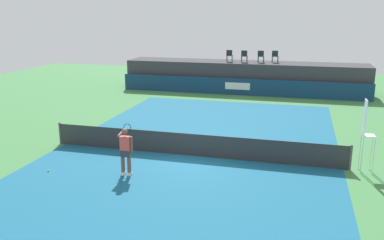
{
  "coord_description": "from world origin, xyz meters",
  "views": [
    {
      "loc": [
        4.2,
        -15.61,
        5.8
      ],
      "look_at": [
        -0.54,
        2.0,
        1.0
      ],
      "focal_mm": 38.26,
      "sensor_mm": 36.0,
      "label": 1
    }
  ],
  "objects_px": {
    "tennis_player": "(126,150)",
    "net_post_far": "(351,158)",
    "spectator_chair_right": "(275,56)",
    "net_post_near": "(60,133)",
    "spectator_chair_left": "(244,56)",
    "spectator_chair_far_left": "(230,55)",
    "umpire_chair": "(366,131)",
    "spectator_chair_center": "(261,56)",
    "tennis_ball": "(48,171)"
  },
  "relations": [
    {
      "from": "tennis_player",
      "to": "net_post_far",
      "type": "bearing_deg",
      "value": 17.98
    },
    {
      "from": "spectator_chair_right",
      "to": "net_post_near",
      "type": "bearing_deg",
      "value": -118.58
    },
    {
      "from": "tennis_player",
      "to": "spectator_chair_left",
      "type": "bearing_deg",
      "value": 84.15
    },
    {
      "from": "spectator_chair_far_left",
      "to": "tennis_player",
      "type": "xyz_separation_m",
      "value": [
        -0.68,
        -17.72,
        -1.73
      ]
    },
    {
      "from": "spectator_chair_right",
      "to": "umpire_chair",
      "type": "relative_size",
      "value": 0.32
    },
    {
      "from": "spectator_chair_right",
      "to": "umpire_chair",
      "type": "xyz_separation_m",
      "value": [
        4.41,
        -15.47,
        -1.11
      ]
    },
    {
      "from": "spectator_chair_left",
      "to": "spectator_chair_center",
      "type": "height_order",
      "value": "same"
    },
    {
      "from": "spectator_chair_center",
      "to": "net_post_near",
      "type": "xyz_separation_m",
      "value": [
        -7.41,
        -15.18,
        -2.19
      ]
    },
    {
      "from": "spectator_chair_center",
      "to": "tennis_ball",
      "type": "distance_m",
      "value": 19.44
    },
    {
      "from": "spectator_chair_center",
      "to": "spectator_chair_right",
      "type": "height_order",
      "value": "same"
    },
    {
      "from": "net_post_far",
      "to": "spectator_chair_far_left",
      "type": "bearing_deg",
      "value": 115.89
    },
    {
      "from": "net_post_near",
      "to": "net_post_far",
      "type": "xyz_separation_m",
      "value": [
        12.4,
        0.0,
        0.0
      ]
    },
    {
      "from": "spectator_chair_center",
      "to": "tennis_ball",
      "type": "height_order",
      "value": "spectator_chair_center"
    },
    {
      "from": "umpire_chair",
      "to": "tennis_ball",
      "type": "bearing_deg",
      "value": -164.76
    },
    {
      "from": "net_post_far",
      "to": "umpire_chair",
      "type": "bearing_deg",
      "value": -0.88
    },
    {
      "from": "spectator_chair_left",
      "to": "tennis_ball",
      "type": "bearing_deg",
      "value": -104.73
    },
    {
      "from": "net_post_far",
      "to": "tennis_player",
      "type": "height_order",
      "value": "tennis_player"
    },
    {
      "from": "umpire_chair",
      "to": "net_post_far",
      "type": "height_order",
      "value": "umpire_chair"
    },
    {
      "from": "spectator_chair_right",
      "to": "spectator_chair_left",
      "type": "bearing_deg",
      "value": -168.77
    },
    {
      "from": "umpire_chair",
      "to": "tennis_ball",
      "type": "distance_m",
      "value": 11.93
    },
    {
      "from": "spectator_chair_center",
      "to": "tennis_player",
      "type": "distance_m",
      "value": 18.12
    },
    {
      "from": "tennis_ball",
      "to": "net_post_near",
      "type": "bearing_deg",
      "value": 114.55
    },
    {
      "from": "spectator_chair_right",
      "to": "tennis_player",
      "type": "bearing_deg",
      "value": -102.6
    },
    {
      "from": "spectator_chair_left",
      "to": "spectator_chair_right",
      "type": "height_order",
      "value": "same"
    },
    {
      "from": "spectator_chair_far_left",
      "to": "tennis_ball",
      "type": "xyz_separation_m",
      "value": [
        -3.64,
        -18.23,
        -2.66
      ]
    },
    {
      "from": "spectator_chair_center",
      "to": "umpire_chair",
      "type": "distance_m",
      "value": 16.17
    },
    {
      "from": "spectator_chair_far_left",
      "to": "umpire_chair",
      "type": "bearing_deg",
      "value": -62.8
    },
    {
      "from": "umpire_chair",
      "to": "tennis_player",
      "type": "xyz_separation_m",
      "value": [
        -8.45,
        -2.59,
        -0.63
      ]
    },
    {
      "from": "spectator_chair_left",
      "to": "net_post_near",
      "type": "distance_m",
      "value": 16.39
    },
    {
      "from": "net_post_near",
      "to": "tennis_ball",
      "type": "xyz_separation_m",
      "value": [
        1.42,
        -3.12,
        -0.46
      ]
    },
    {
      "from": "tennis_player",
      "to": "tennis_ball",
      "type": "relative_size",
      "value": 26.03
    },
    {
      "from": "tennis_player",
      "to": "spectator_chair_center",
      "type": "bearing_deg",
      "value": 80.37
    },
    {
      "from": "tennis_ball",
      "to": "spectator_chair_right",
      "type": "bearing_deg",
      "value": 69.35
    },
    {
      "from": "net_post_far",
      "to": "spectator_chair_center",
      "type": "bearing_deg",
      "value": 108.21
    },
    {
      "from": "net_post_far",
      "to": "spectator_chair_right",
      "type": "bearing_deg",
      "value": 104.41
    },
    {
      "from": "spectator_chair_far_left",
      "to": "spectator_chair_right",
      "type": "relative_size",
      "value": 1.0
    },
    {
      "from": "spectator_chair_left",
      "to": "tennis_player",
      "type": "relative_size",
      "value": 0.5
    },
    {
      "from": "spectator_chair_left",
      "to": "spectator_chair_center",
      "type": "distance_m",
      "value": 1.22
    },
    {
      "from": "spectator_chair_left",
      "to": "net_post_far",
      "type": "distance_m",
      "value": 16.4
    },
    {
      "from": "spectator_chair_center",
      "to": "spectator_chair_right",
      "type": "bearing_deg",
      "value": 15.41
    },
    {
      "from": "net_post_near",
      "to": "umpire_chair",
      "type": "bearing_deg",
      "value": -0.03
    },
    {
      "from": "spectator_chair_center",
      "to": "tennis_ball",
      "type": "xyz_separation_m",
      "value": [
        -5.98,
        -18.3,
        -2.66
      ]
    },
    {
      "from": "spectator_chair_left",
      "to": "spectator_chair_center",
      "type": "bearing_deg",
      "value": 7.62
    },
    {
      "from": "net_post_near",
      "to": "spectator_chair_far_left",
      "type": "bearing_deg",
      "value": 71.48
    },
    {
      "from": "spectator_chair_far_left",
      "to": "net_post_far",
      "type": "height_order",
      "value": "spectator_chair_far_left"
    },
    {
      "from": "net_post_near",
      "to": "tennis_player",
      "type": "distance_m",
      "value": 5.12
    },
    {
      "from": "spectator_chair_center",
      "to": "tennis_ball",
      "type": "relative_size",
      "value": 13.06
    },
    {
      "from": "spectator_chair_right",
      "to": "net_post_near",
      "type": "relative_size",
      "value": 0.89
    },
    {
      "from": "net_post_far",
      "to": "tennis_player",
      "type": "xyz_separation_m",
      "value": [
        -8.01,
        -2.6,
        0.46
      ]
    },
    {
      "from": "net_post_near",
      "to": "tennis_ball",
      "type": "bearing_deg",
      "value": -65.45
    }
  ]
}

